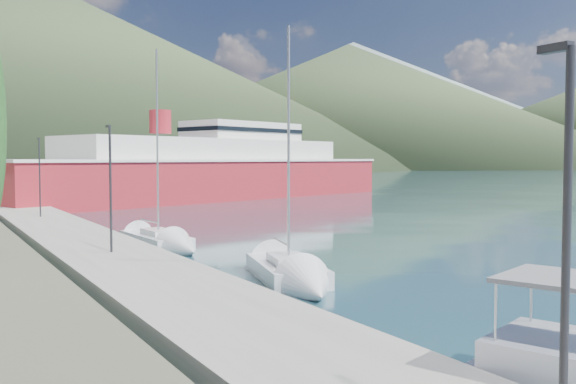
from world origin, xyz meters
TOP-DOWN VIEW (x-y plane):
  - ground at (0.00, 120.00)m, footprint 1400.00×1400.00m
  - quay at (-9.00, 26.00)m, footprint 5.00×88.00m
  - hills_far at (138.59, 618.73)m, footprint 1480.00×900.00m
  - hills_near at (98.04, 372.50)m, footprint 1010.00×520.00m
  - lamp_posts at (-9.00, 14.12)m, footprint 0.15×46.87m
  - sailboat_near at (-3.51, 6.97)m, footprint 4.56×8.61m
  - sailboat_mid at (-4.46, 20.00)m, footprint 2.85×8.89m
  - ferry at (15.90, 62.17)m, footprint 59.40×31.83m

SIDE VIEW (x-z plane):
  - ground at x=0.00m, z-range 0.00..0.00m
  - sailboat_mid at x=-4.46m, z-range -6.00..6.61m
  - sailboat_near at x=-3.51m, z-range -5.61..6.25m
  - quay at x=-9.00m, z-range 0.00..0.80m
  - ferry at x=15.90m, z-range -2.28..9.38m
  - lamp_posts at x=-9.00m, z-range 1.05..7.11m
  - hills_near at x=98.04m, z-range -8.32..106.68m
  - hills_far at x=138.59m, z-range -12.61..167.39m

